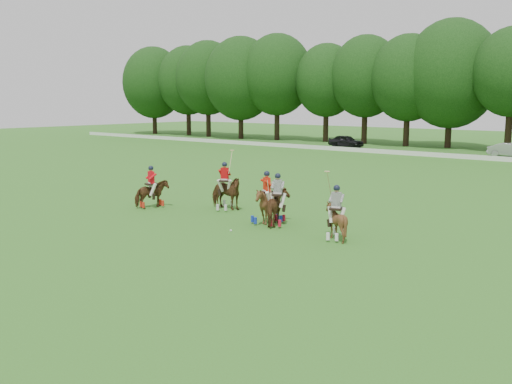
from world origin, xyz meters
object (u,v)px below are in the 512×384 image
Objects in this scene: polo_red_a at (152,193)px; polo_ball at (231,231)px; polo_red_c at (267,205)px; polo_stripe_b at (336,220)px; car_mid at (510,150)px; polo_stripe_a at (278,207)px; car_left at (346,141)px; polo_red_b at (225,192)px.

polo_ball is (6.64, -1.39, -0.71)m from polo_red_a.
polo_red_c is 26.00× the size of polo_ball.
polo_stripe_b is (10.69, 0.24, -0.00)m from polo_red_a.
car_mid is at bearing 90.48° from polo_ball.
polo_red_a is at bearing -173.78° from polo_stripe_a.
polo_ball is at bearing -108.86° from polo_stripe_a.
car_left is 42.36m from polo_red_c.
polo_ball is (18.36, -40.23, -0.67)m from car_left.
polo_stripe_a is at bearing 71.14° from polo_ball.
polo_red_a is (-6.30, -38.84, 0.10)m from car_mid.
polo_stripe_b is (3.87, -0.53, -0.09)m from polo_red_c.
polo_red_c reaches higher than car_left.
car_left is 44.23m from polo_ball.
polo_stripe_a is at bearing 179.88° from car_mid.
polo_stripe_a reaches higher than car_left.
polo_stripe_b reaches higher than polo_red_a.
car_mid is 38.08m from polo_red_c.
polo_red_b is at bearing -154.54° from car_left.
polo_red_c is at bearing 172.26° from polo_stripe_b.
polo_stripe_b is (3.30, -0.57, -0.07)m from polo_stripe_a.
car_left is 1.83× the size of polo_stripe_a.
car_mid is 1.88× the size of polo_red_a.
polo_red_a reaches higher than car_mid.
polo_red_c is 2.30m from polo_ball.
polo_red_b reaches higher than car_left.
polo_red_a is 0.91× the size of polo_red_c.
polo_red_c is 0.57m from polo_stripe_a.
car_left is at bearing 120.14° from polo_stripe_b.
car_mid reaches higher than polo_ball.
polo_stripe_a is at bearing -15.90° from polo_red_b.
polo_red_b is 3.85m from polo_red_c.
car_mid is (18.03, 0.00, -0.05)m from car_left.
polo_red_a is 7.43m from polo_stripe_a.
polo_red_a is 3.76m from polo_red_b.
car_mid is 1.76× the size of polo_stripe_a.
polo_stripe_b is at bearing -146.43° from car_left.
polo_stripe_a reaches higher than polo_red_a.
car_mid is at bearing 96.49° from polo_stripe_b.
polo_ball is at bearing -152.04° from car_left.
polo_ball is (-0.18, -2.15, -0.80)m from polo_red_c.
polo_red_c is at bearing -175.65° from polo_stripe_a.
car_mid is 1.72× the size of polo_red_c.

